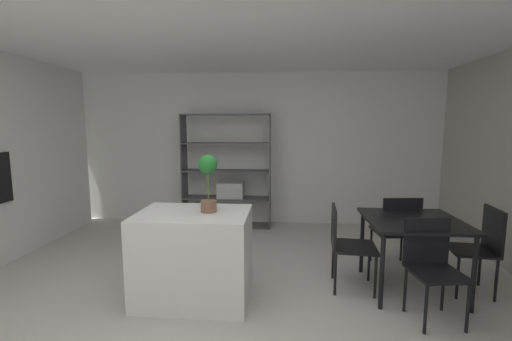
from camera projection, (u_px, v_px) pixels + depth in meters
ground_plane at (205, 315)px, 3.14m from camera, size 9.44×9.44×0.00m
ceiling_slab at (198, 11)px, 2.79m from camera, size 6.86×6.30×0.06m
back_partition at (244, 149)px, 6.05m from camera, size 6.86×0.06×2.62m
kitchen_island at (194, 256)px, 3.39m from camera, size 1.08×0.78×0.88m
potted_plant_on_island at (208, 177)px, 3.31m from camera, size 0.19×0.19×0.56m
open_bookshelf at (225, 180)px, 5.84m from camera, size 1.49×0.36×1.91m
dining_table at (413, 227)px, 3.53m from camera, size 0.94×0.95×0.76m
dining_chair_window_side at (482, 243)px, 3.49m from camera, size 0.45×0.45×0.90m
dining_chair_far at (397, 227)px, 4.04m from camera, size 0.50×0.49×0.90m
dining_chair_island_side at (345, 240)px, 3.61m from camera, size 0.49×0.49×0.87m
dining_chair_near at (431, 260)px, 3.06m from camera, size 0.47×0.46×0.89m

